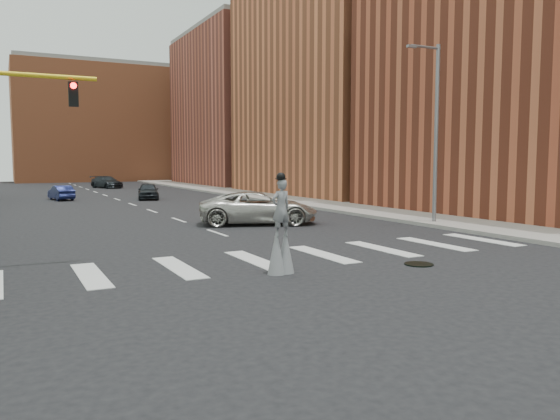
% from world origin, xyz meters
% --- Properties ---
extents(ground_plane, '(160.00, 160.00, 0.00)m').
position_xyz_m(ground_plane, '(0.00, 0.00, 0.00)').
color(ground_plane, black).
rests_on(ground_plane, ground).
extents(sidewalk_right, '(5.00, 90.00, 0.18)m').
position_xyz_m(sidewalk_right, '(12.50, 25.00, 0.09)').
color(sidewalk_right, gray).
rests_on(sidewalk_right, ground).
extents(manhole, '(0.90, 0.90, 0.04)m').
position_xyz_m(manhole, '(3.00, -2.00, 0.02)').
color(manhole, black).
rests_on(manhole, ground).
extents(building_near, '(16.00, 20.00, 22.00)m').
position_xyz_m(building_near, '(22.00, 8.00, 11.00)').
color(building_near, '#984229').
rests_on(building_near, ground).
extents(building_mid, '(16.00, 22.00, 24.00)m').
position_xyz_m(building_mid, '(22.00, 30.00, 12.00)').
color(building_mid, '#C96A3F').
rests_on(building_mid, ground).
extents(building_far, '(16.00, 22.00, 20.00)m').
position_xyz_m(building_far, '(22.00, 54.00, 10.00)').
color(building_far, '#AB523F').
rests_on(building_far, ground).
extents(building_backdrop, '(26.00, 14.00, 18.00)m').
position_xyz_m(building_backdrop, '(6.00, 78.00, 9.00)').
color(building_backdrop, '#C96A3F').
rests_on(building_backdrop, ground).
extents(streetlight, '(2.05, 0.20, 9.00)m').
position_xyz_m(streetlight, '(10.90, 6.00, 4.90)').
color(streetlight, slate).
rests_on(streetlight, ground).
extents(stilt_performer, '(0.84, 0.57, 2.93)m').
position_xyz_m(stilt_performer, '(-1.47, -1.22, 1.14)').
color(stilt_performer, black).
rests_on(stilt_performer, ground).
extents(suv_crossing, '(6.65, 4.72, 1.68)m').
position_xyz_m(suv_crossing, '(3.12, 10.30, 0.84)').
color(suv_crossing, beige).
rests_on(suv_crossing, ground).
extents(car_near, '(2.47, 4.35, 1.40)m').
position_xyz_m(car_near, '(2.35, 30.87, 0.70)').
color(car_near, black).
rests_on(car_near, ground).
extents(car_mid, '(1.90, 3.85, 1.21)m').
position_xyz_m(car_mid, '(-4.28, 33.27, 0.61)').
color(car_mid, '#171F51').
rests_on(car_mid, ground).
extents(car_far, '(3.59, 5.30, 1.43)m').
position_xyz_m(car_far, '(2.46, 51.93, 0.71)').
color(car_far, black).
rests_on(car_far, ground).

